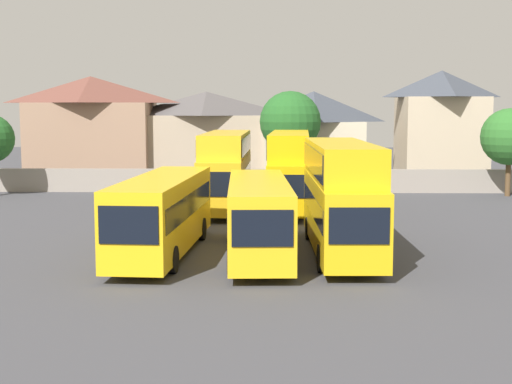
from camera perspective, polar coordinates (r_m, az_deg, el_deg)
name	(u,v)px	position (r m, az deg, el deg)	size (l,w,h in m)	color
ground	(261,202)	(49.98, 0.43, -0.78)	(140.00, 140.00, 0.00)	#424247
depot_boundary_wall	(263,181)	(55.55, 0.54, 0.90)	(56.00, 0.50, 1.80)	gray
bus_1	(163,210)	(32.06, -7.39, -1.46)	(3.18, 11.90, 3.46)	yellow
bus_2	(258,213)	(31.48, 0.20, -1.68)	(3.05, 11.64, 3.33)	yellow
bus_3	(341,191)	(32.17, 6.73, 0.05)	(2.81, 11.71, 4.96)	gold
bus_4	(226,166)	(45.94, -2.38, 2.05)	(2.80, 11.94, 4.93)	gold
bus_5	(290,167)	(45.80, 2.68, 2.03)	(2.90, 11.76, 4.94)	#EEB50C
house_terrace_left	(92,128)	(65.42, -12.89, 4.96)	(11.17, 6.32, 9.26)	#9E7A60
house_terrace_centre	(207,135)	(64.85, -3.92, 4.50)	(11.08, 6.66, 7.94)	tan
house_terrace_right	(313,136)	(63.38, 4.57, 4.45)	(8.91, 6.75, 7.94)	beige
house_terrace_far_right	(441,126)	(65.32, 14.42, 5.13)	(7.35, 7.29, 9.74)	#C6B293
tree_behind_wall	(510,137)	(56.04, 19.46, 4.14)	(4.18, 4.18, 6.48)	brown
tree_right_of_lot	(290,122)	(57.79, 2.73, 5.56)	(4.90, 4.90, 7.85)	brown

